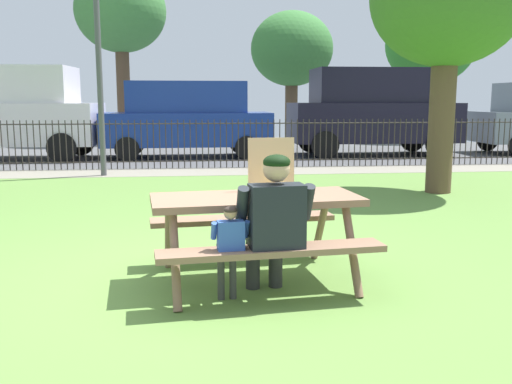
{
  "coord_description": "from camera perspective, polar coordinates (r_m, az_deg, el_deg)",
  "views": [
    {
      "loc": [
        0.02,
        -4.96,
        1.6
      ],
      "look_at": [
        0.58,
        0.17,
        0.75
      ],
      "focal_mm": 39.45,
      "sensor_mm": 36.0,
      "label": 1
    }
  ],
  "objects": [
    {
      "name": "street_asphalt",
      "position": [
        16.83,
        -6.33,
        3.85
      ],
      "size": [
        28.0,
        7.03,
        0.01
      ],
      "primitive_type": "cube",
      "color": "#515154"
    },
    {
      "name": "ground",
      "position": [
        7.28,
        -6.29,
        -3.47
      ],
      "size": [
        28.0,
        12.28,
        0.02
      ],
      "primitive_type": "cube",
      "color": "olive"
    },
    {
      "name": "far_tree_midleft",
      "position": [
        21.53,
        -13.56,
        17.21
      ],
      "size": [
        3.23,
        3.23,
        6.16
      ],
      "color": "brown",
      "rests_on": "ground"
    },
    {
      "name": "child_at_table",
      "position": [
        4.38,
        -2.71,
        -5.3
      ],
      "size": [
        0.3,
        0.3,
        0.8
      ],
      "color": "#383838",
      "rests_on": "ground"
    },
    {
      "name": "parked_car_left",
      "position": [
        16.53,
        -23.75,
        7.57
      ],
      "size": [
        4.79,
        2.26,
        2.46
      ],
      "color": "white",
      "rests_on": "ground"
    },
    {
      "name": "adult_at_table",
      "position": [
        4.44,
        1.79,
        -2.91
      ],
      "size": [
        0.63,
        0.62,
        1.19
      ],
      "color": "#2D2D2D",
      "rests_on": "ground"
    },
    {
      "name": "iron_fence_streetside",
      "position": [
        13.27,
        -6.37,
        4.9
      ],
      "size": [
        19.45,
        0.03,
        1.13
      ],
      "color": "#2D2823",
      "rests_on": "ground"
    },
    {
      "name": "picnic_table_foreground",
      "position": [
        4.92,
        -0.01,
        -2.4
      ],
      "size": [
        1.94,
        1.66,
        0.79
      ],
      "color": "#8A664F",
      "rests_on": "ground"
    },
    {
      "name": "parked_car_right",
      "position": [
        16.59,
        11.78,
        8.17
      ],
      "size": [
        4.71,
        2.09,
        2.46
      ],
      "color": "black",
      "rests_on": "ground"
    },
    {
      "name": "far_tree_center",
      "position": [
        21.56,
        3.66,
        14.17
      ],
      "size": [
        3.05,
        3.05,
        4.83
      ],
      "color": "brown",
      "rests_on": "ground"
    },
    {
      "name": "lamp_post_walkway",
      "position": [
        12.33,
        -15.73,
        14.51
      ],
      "size": [
        0.28,
        0.28,
        4.62
      ],
      "color": "#4C4C51",
      "rests_on": "ground"
    },
    {
      "name": "tree_midground_left",
      "position": [
        10.32,
        18.88,
        17.98
      ],
      "size": [
        2.57,
        2.57,
        4.45
      ],
      "color": "brown",
      "rests_on": "ground"
    },
    {
      "name": "cobblestone_walkway",
      "position": [
        12.64,
        -6.32,
        2.03
      ],
      "size": [
        28.0,
        1.4,
        0.01
      ],
      "primitive_type": "cube",
      "color": "gray"
    },
    {
      "name": "parked_car_center",
      "position": [
        15.79,
        -7.0,
        7.49
      ],
      "size": [
        4.63,
        2.01,
        2.08
      ],
      "color": "navy",
      "rests_on": "ground"
    },
    {
      "name": "far_tree_midright",
      "position": [
        23.1,
        17.29,
        14.05
      ],
      "size": [
        3.4,
        3.4,
        5.21
      ],
      "color": "brown",
      "rests_on": "ground"
    },
    {
      "name": "pizza_box_open",
      "position": [
        5.04,
        1.89,
        0.94
      ],
      "size": [
        0.46,
        0.48,
        0.49
      ],
      "color": "tan",
      "rests_on": "picnic_table_foreground"
    }
  ]
}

